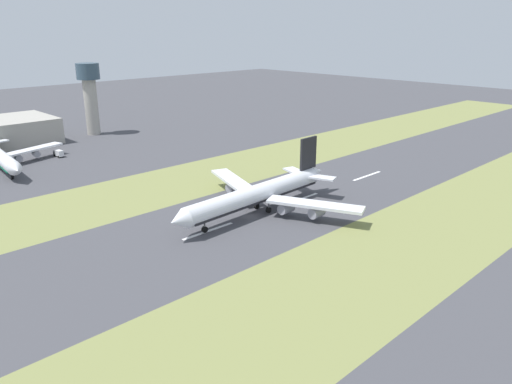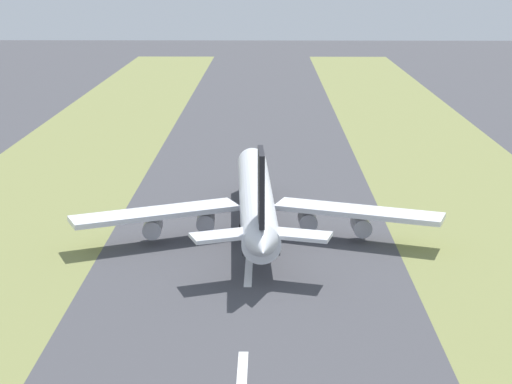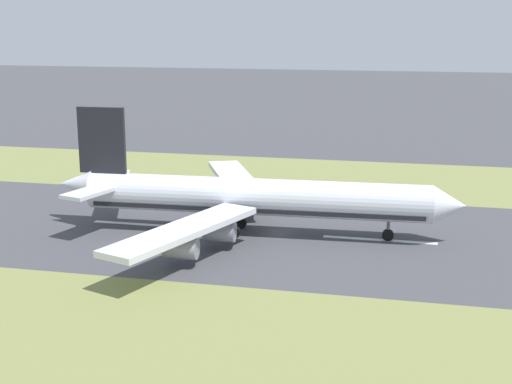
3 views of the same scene
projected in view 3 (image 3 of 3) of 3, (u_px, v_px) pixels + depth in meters
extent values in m
plane|color=#424247|center=(278.00, 233.00, 116.94)|extent=(800.00, 800.00, 0.00)
cube|color=olive|center=(316.00, 176.00, 159.61)|extent=(40.00, 600.00, 0.01)
cube|color=olive|center=(195.00, 355.00, 74.27)|extent=(40.00, 600.00, 0.01)
cube|color=silver|center=(143.00, 224.00, 121.98)|extent=(1.20, 18.00, 0.01)
cube|color=silver|center=(380.00, 240.00, 113.38)|extent=(1.20, 18.00, 0.01)
cylinder|color=silver|center=(256.00, 197.00, 115.39)|extent=(8.36, 56.20, 6.00)
cone|color=silver|center=(450.00, 205.00, 110.06)|extent=(6.09, 5.24, 5.88)
cone|color=silver|center=(76.00, 184.00, 120.62)|extent=(5.35, 6.21, 5.10)
cube|color=black|center=(256.00, 207.00, 115.78)|extent=(7.96, 53.95, 0.70)
cube|color=silver|center=(235.00, 178.00, 133.60)|extent=(28.89, 17.45, 0.90)
cube|color=silver|center=(183.00, 230.00, 100.13)|extent=(29.33, 15.37, 0.90)
cylinder|color=#93939E|center=(243.00, 202.00, 125.48)|extent=(3.40, 4.93, 3.20)
cylinder|color=#93939E|center=(234.00, 190.00, 134.70)|extent=(3.40, 4.93, 3.20)
cylinder|color=#93939E|center=(220.00, 231.00, 108.27)|extent=(3.40, 4.93, 3.20)
cylinder|color=#93939E|center=(181.00, 248.00, 100.27)|extent=(3.40, 4.93, 3.20)
cube|color=black|center=(102.00, 140.00, 117.95)|extent=(1.14, 8.03, 11.00)
cube|color=silver|center=(116.00, 177.00, 124.96)|extent=(10.91, 7.61, 0.60)
cube|color=silver|center=(91.00, 192.00, 114.44)|extent=(10.81, 6.92, 0.60)
cylinder|color=#59595E|center=(388.00, 225.00, 112.54)|extent=(0.50, 0.50, 3.20)
cylinder|color=black|center=(388.00, 235.00, 112.91)|extent=(0.98, 1.84, 1.80)
cylinder|color=#59595E|center=(241.00, 214.00, 119.27)|extent=(0.50, 0.50, 3.20)
cylinder|color=black|center=(241.00, 223.00, 119.64)|extent=(0.98, 1.84, 1.80)
cylinder|color=#59595E|center=(235.00, 222.00, 114.29)|extent=(0.50, 0.50, 3.20)
cylinder|color=black|center=(235.00, 232.00, 114.67)|extent=(0.98, 1.84, 1.80)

